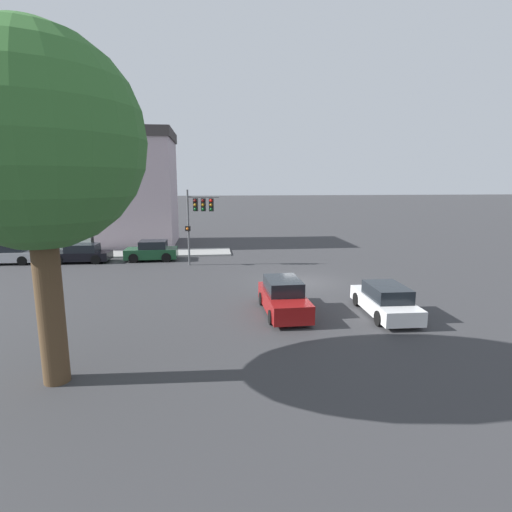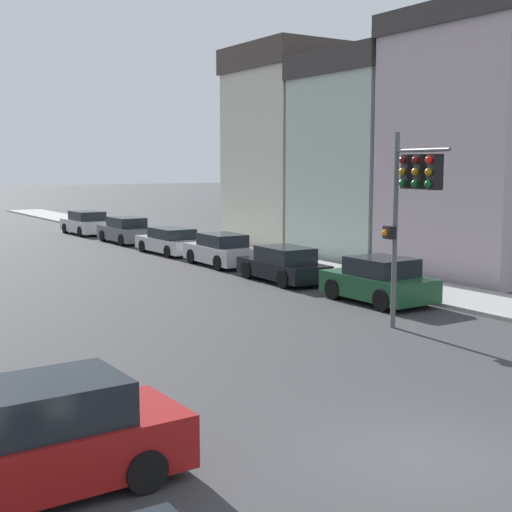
{
  "view_description": "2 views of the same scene",
  "coord_description": "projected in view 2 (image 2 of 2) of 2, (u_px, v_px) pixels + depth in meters",
  "views": [
    {
      "loc": [
        -22.77,
        5.41,
        5.95
      ],
      "look_at": [
        0.46,
        2.75,
        1.57
      ],
      "focal_mm": 28.0,
      "sensor_mm": 36.0,
      "label": 1
    },
    {
      "loc": [
        -7.92,
        -7.33,
        4.52
      ],
      "look_at": [
        0.63,
        5.96,
        2.49
      ],
      "focal_mm": 50.0,
      "sensor_mm": 36.0,
      "label": 2
    }
  ],
  "objects": [
    {
      "name": "ground_plane",
      "position": [
        431.0,
        461.0,
        10.94
      ],
      "size": [
        300.0,
        300.0,
        0.0
      ],
      "primitive_type": "plane",
      "color": "#333335"
    },
    {
      "name": "sidewalk_strip",
      "position": [
        152.0,
        236.0,
        44.88
      ],
      "size": [
        3.23,
        60.0,
        0.13
      ],
      "color": "gray",
      "rests_on": "ground_plane"
    },
    {
      "name": "rowhouse_backdrop",
      "position": [
        386.0,
        149.0,
        34.66
      ],
      "size": [
        7.99,
        19.89,
        10.91
      ],
      "color": "#B29EA8",
      "rests_on": "ground_plane"
    },
    {
      "name": "traffic_signal",
      "position": [
        412.0,
        189.0,
        18.65
      ],
      "size": [
        0.65,
        2.44,
        5.39
      ],
      "rotation": [
        0.0,
        0.0,
        2.97
      ],
      "color": "#515456",
      "rests_on": "ground_plane"
    },
    {
      "name": "crossing_car_0",
      "position": [
        31.0,
        444.0,
        9.72
      ],
      "size": [
        4.44,
        1.89,
        1.58
      ],
      "rotation": [
        0.0,
        0.0,
        3.17
      ],
      "color": "maroon",
      "rests_on": "ground_plane"
    },
    {
      "name": "parked_car_0",
      "position": [
        379.0,
        281.0,
        23.39
      ],
      "size": [
        2.03,
        3.85,
        1.51
      ],
      "rotation": [
        0.0,
        0.0,
        1.57
      ],
      "color": "#194728",
      "rests_on": "ground_plane"
    },
    {
      "name": "parked_car_1",
      "position": [
        283.0,
        265.0,
        27.55
      ],
      "size": [
        1.95,
        4.35,
        1.38
      ],
      "rotation": [
        0.0,
        0.0,
        1.53
      ],
      "color": "black",
      "rests_on": "ground_plane"
    },
    {
      "name": "parked_car_2",
      "position": [
        221.0,
        251.0,
        31.9
      ],
      "size": [
        1.9,
        4.2,
        1.46
      ],
      "rotation": [
        0.0,
        0.0,
        1.55
      ],
      "color": "#B7B7BC",
      "rests_on": "ground_plane"
    },
    {
      "name": "parked_car_3",
      "position": [
        171.0,
        242.0,
        36.19
      ],
      "size": [
        2.01,
        4.63,
        1.33
      ],
      "rotation": [
        0.0,
        0.0,
        1.6
      ],
      "color": "#B7B7BC",
      "rests_on": "ground_plane"
    },
    {
      "name": "parked_car_4",
      "position": [
        126.0,
        231.0,
        41.21
      ],
      "size": [
        1.9,
        4.61,
        1.51
      ],
      "rotation": [
        0.0,
        0.0,
        1.58
      ],
      "color": "#4C5156",
      "rests_on": "ground_plane"
    },
    {
      "name": "parked_car_5",
      "position": [
        86.0,
        223.0,
        46.34
      ],
      "size": [
        2.14,
        4.6,
        1.52
      ],
      "rotation": [
        0.0,
        0.0,
        1.6
      ],
      "color": "#B7B7BC",
      "rests_on": "ground_plane"
    }
  ]
}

